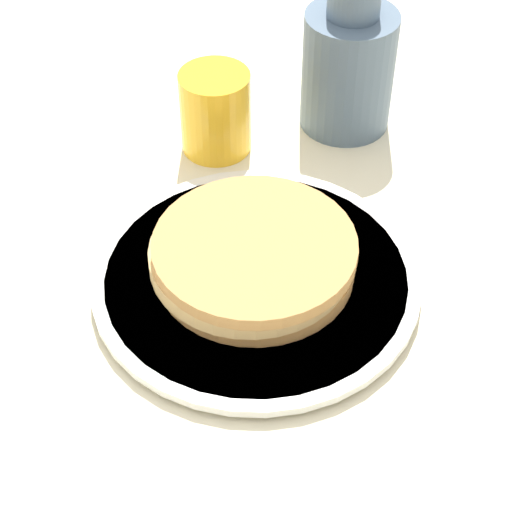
% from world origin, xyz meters
% --- Properties ---
extents(ground_plane, '(4.00, 4.00, 0.00)m').
position_xyz_m(ground_plane, '(0.00, 0.00, 0.00)').
color(ground_plane, beige).
extents(plate, '(0.26, 0.26, 0.01)m').
position_xyz_m(plate, '(-0.02, -0.01, 0.01)').
color(plate, silver).
rests_on(plate, ground_plane).
extents(pancake_stack, '(0.17, 0.16, 0.04)m').
position_xyz_m(pancake_stack, '(-0.02, -0.01, 0.03)').
color(pancake_stack, '#CA8D4A').
rests_on(pancake_stack, plate).
extents(juice_glass, '(0.07, 0.07, 0.08)m').
position_xyz_m(juice_glass, '(0.16, 0.01, 0.04)').
color(juice_glass, yellow).
rests_on(juice_glass, ground_plane).
extents(cream_jug, '(0.09, 0.09, 0.15)m').
position_xyz_m(cream_jug, '(0.20, -0.11, 0.06)').
color(cream_jug, '#4C6075').
rests_on(cream_jug, ground_plane).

